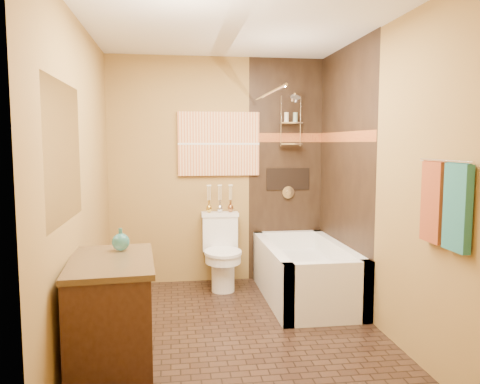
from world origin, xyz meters
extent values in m
plane|color=black|center=(0.00, 0.00, 0.00)|extent=(3.00, 3.00, 0.00)
cube|color=olive|center=(-1.20, 0.00, 1.25)|extent=(0.02, 3.00, 2.50)
cube|color=olive|center=(1.20, 0.00, 1.25)|extent=(0.02, 3.00, 2.50)
cube|color=olive|center=(0.00, 1.50, 1.25)|extent=(2.40, 0.02, 2.50)
cube|color=olive|center=(0.00, -1.50, 1.25)|extent=(2.40, 0.02, 2.50)
plane|color=silver|center=(0.00, 0.00, 2.50)|extent=(3.00, 3.00, 0.00)
cube|color=black|center=(0.78, 1.49, 1.25)|extent=(0.85, 0.01, 2.50)
cube|color=black|center=(1.19, 0.75, 1.25)|extent=(0.01, 1.50, 2.50)
cube|color=maroon|center=(0.78, 1.48, 1.62)|extent=(0.85, 0.01, 0.10)
cube|color=maroon|center=(1.18, 0.75, 1.62)|extent=(0.01, 1.50, 0.10)
cube|color=black|center=(0.80, 1.48, 1.15)|extent=(0.50, 0.01, 0.25)
cylinder|color=silver|center=(0.80, 1.35, 2.08)|extent=(0.02, 0.26, 0.02)
cylinder|color=silver|center=(0.80, 1.20, 2.03)|extent=(0.11, 0.11, 0.09)
cylinder|color=silver|center=(0.80, 1.47, 1.00)|extent=(0.14, 0.02, 0.14)
cylinder|color=silver|center=(0.40, 0.75, 2.02)|extent=(0.03, 1.55, 0.03)
cylinder|color=silver|center=(1.15, -1.05, 1.45)|extent=(0.02, 0.55, 0.02)
cube|color=#1F685E|center=(1.16, -1.18, 1.18)|extent=(0.05, 0.22, 0.52)
cube|color=maroon|center=(1.16, -0.92, 1.18)|extent=(0.05, 0.22, 0.52)
cube|color=#D76332|center=(0.01, 1.48, 1.55)|extent=(0.90, 0.04, 0.70)
cube|color=white|center=(-1.19, -0.56, 1.50)|extent=(0.01, 1.00, 0.90)
cube|color=white|center=(0.80, 0.05, 0.28)|extent=(0.80, 0.10, 0.55)
cube|color=white|center=(0.80, 1.45, 0.28)|extent=(0.80, 0.10, 0.55)
cube|color=white|center=(0.45, 0.75, 0.28)|extent=(0.10, 1.50, 0.55)
cube|color=white|center=(1.15, 0.75, 0.28)|extent=(0.10, 1.50, 0.55)
cube|color=white|center=(0.80, 0.75, 0.17)|extent=(0.64, 1.34, 0.35)
cube|color=white|center=(0.01, 1.39, 0.56)|extent=(0.39, 0.19, 0.38)
cube|color=white|center=(0.01, 1.39, 0.78)|extent=(0.41, 0.21, 0.04)
cylinder|color=white|center=(0.01, 1.09, 0.19)|extent=(0.24, 0.24, 0.38)
cylinder|color=white|center=(0.01, 1.09, 0.36)|extent=(0.37, 0.37, 0.10)
cylinder|color=white|center=(0.01, 1.09, 0.42)|extent=(0.39, 0.39, 0.03)
cube|color=black|center=(-0.92, -0.56, 0.38)|extent=(0.58, 0.88, 0.75)
cube|color=black|center=(-0.91, -0.56, 0.77)|extent=(0.61, 0.93, 0.04)
camera|label=1|loc=(-0.50, -3.70, 1.56)|focal=35.00mm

